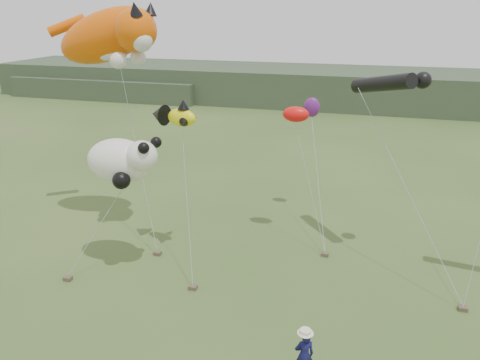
# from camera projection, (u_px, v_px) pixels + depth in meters

# --- Properties ---
(ground) EXTENTS (120.00, 120.00, 0.00)m
(ground) POSITION_uv_depth(u_px,v_px,m) (255.00, 352.00, 15.59)
(ground) COLOR #385123
(ground) RESTS_ON ground
(headland) EXTENTS (90.00, 13.00, 4.00)m
(headland) POSITION_uv_depth(u_px,v_px,m) (323.00, 87.00, 56.04)
(headland) COLOR #2D3D28
(headland) RESTS_ON ground
(festival_attendant) EXTENTS (0.73, 0.62, 1.69)m
(festival_attendant) POSITION_uv_depth(u_px,v_px,m) (304.00, 355.00, 14.24)
(festival_attendant) COLOR #111143
(festival_attendant) RESTS_ON ground
(sandbag_anchors) EXTENTS (16.02, 5.35, 0.17)m
(sandbag_anchors) POSITION_uv_depth(u_px,v_px,m) (237.00, 275.00, 19.96)
(sandbag_anchors) COLOR brown
(sandbag_anchors) RESTS_ON ground
(cat_kite) EXTENTS (6.69, 3.57, 3.74)m
(cat_kite) POSITION_uv_depth(u_px,v_px,m) (113.00, 36.00, 21.66)
(cat_kite) COLOR #E25504
(cat_kite) RESTS_ON ground
(fish_kite) EXTENTS (2.47, 1.64, 1.22)m
(fish_kite) POSITION_uv_depth(u_px,v_px,m) (173.00, 116.00, 20.07)
(fish_kite) COLOR yellow
(fish_kite) RESTS_ON ground
(tube_kites) EXTENTS (8.84, 4.09, 2.41)m
(tube_kites) POSITION_uv_depth(u_px,v_px,m) (441.00, 99.00, 18.82)
(tube_kites) COLOR black
(tube_kites) RESTS_ON ground
(panda_kite) EXTENTS (3.29, 2.13, 2.05)m
(panda_kite) POSITION_uv_depth(u_px,v_px,m) (123.00, 161.00, 19.31)
(panda_kite) COLOR white
(panda_kite) RESTS_ON ground
(misc_kites) EXTENTS (1.37, 3.81, 1.14)m
(misc_kites) POSITION_uv_depth(u_px,v_px,m) (303.00, 111.00, 22.99)
(misc_kites) COLOR red
(misc_kites) RESTS_ON ground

